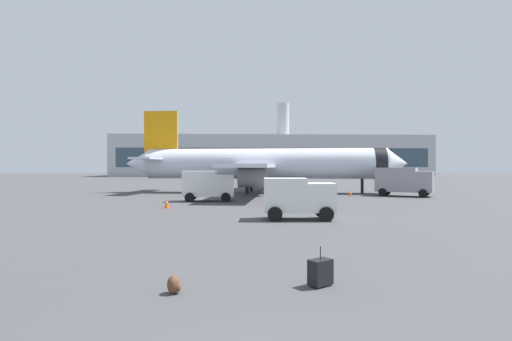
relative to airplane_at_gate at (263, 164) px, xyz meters
The scene contains 11 objects.
airplane_at_gate is the anchor object (origin of this frame).
service_truck 13.48m from the airplane_at_gate, 117.30° to the right, with size 4.80×2.52×2.90m.
fuel_truck 16.71m from the airplane_at_gate, 22.54° to the right, with size 6.36×5.20×3.20m.
cargo_van 25.50m from the airplane_at_gate, 88.88° to the right, with size 4.54×2.61×2.60m.
safety_cone_near 20.43m from the airplane_at_gate, 116.28° to the right, with size 0.44×0.44×0.82m.
safety_cone_mid 18.29m from the airplane_at_gate, 88.97° to the right, with size 0.44×0.44×0.68m.
safety_cone_far 12.45m from the airplane_at_gate, 62.07° to the left, with size 0.44×0.44×0.61m.
safety_cone_outer 11.63m from the airplane_at_gate, 32.28° to the right, with size 0.44×0.44×0.68m.
rolling_suitcase 39.44m from the airplane_at_gate, 91.50° to the right, with size 0.75×0.69×1.10m.
traveller_backpack 40.21m from the airplane_at_gate, 97.15° to the right, with size 0.36×0.40×0.48m.
terminal_building 94.00m from the airplane_at_gate, 84.31° to the left, with size 109.55×23.44×26.10m.
Camera 1 is at (-0.21, -5.00, 3.31)m, focal length 28.03 mm.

